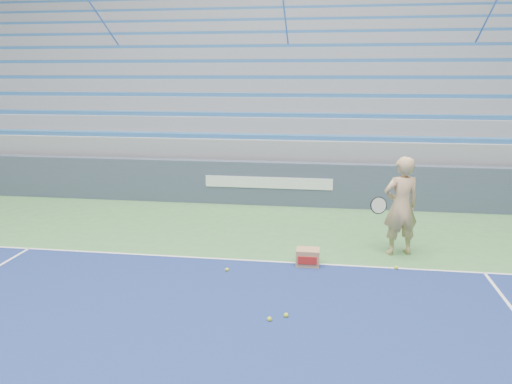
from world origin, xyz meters
TOP-DOWN VIEW (x-y plane):
  - sponsor_barrier at (0.00, 15.88)m, footprint 30.00×0.32m
  - bleachers at (0.00, 21.60)m, footprint 31.00×9.15m
  - tennis_player at (2.80, 12.65)m, footprint 0.99×0.93m
  - ball_box at (1.17, 11.82)m, footprint 0.40×0.31m
  - tennis_ball_0 at (2.67, 11.85)m, footprint 0.07×0.07m
  - tennis_ball_1 at (-0.16, 11.34)m, footprint 0.07×0.07m
  - tennis_ball_2 at (0.76, 9.72)m, footprint 0.07×0.07m
  - tennis_ball_3 at (0.97, 9.86)m, footprint 0.07×0.07m

SIDE VIEW (x-z plane):
  - tennis_ball_0 at x=2.67m, z-range 0.00..0.07m
  - tennis_ball_1 at x=-0.16m, z-range 0.00..0.07m
  - tennis_ball_2 at x=0.76m, z-range 0.00..0.07m
  - tennis_ball_3 at x=0.97m, z-range 0.00..0.07m
  - ball_box at x=1.17m, z-range 0.00..0.30m
  - sponsor_barrier at x=0.00m, z-range 0.00..1.10m
  - tennis_player at x=2.80m, z-range 0.00..1.83m
  - bleachers at x=0.00m, z-range -1.29..6.01m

